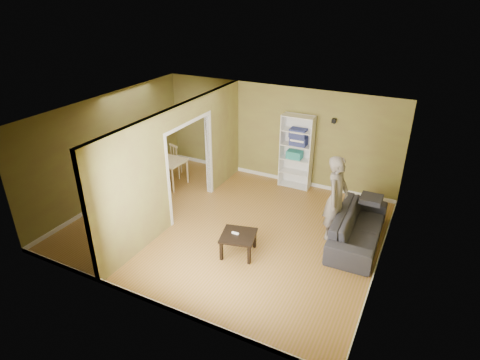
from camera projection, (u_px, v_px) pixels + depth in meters
name	position (u px, v px, depth m)	size (l,w,h in m)	color
room_shell	(227.00, 173.00, 8.44)	(6.50, 6.50, 6.50)	#A16A44
partition	(180.00, 163.00, 8.92)	(0.22, 5.50, 2.60)	olive
wall_speaker	(334.00, 121.00, 9.72)	(0.10, 0.10, 0.10)	black
sofa	(359.00, 223.00, 8.29)	(0.99, 2.30, 0.88)	black
person	(337.00, 191.00, 8.17)	(0.61, 0.79, 2.16)	slate
bookshelf	(297.00, 151.00, 10.40)	(0.82, 0.36, 1.96)	white
paper_box_teal	(294.00, 155.00, 10.42)	(0.39, 0.26, 0.20)	teal
paper_box_navy_b	(299.00, 141.00, 10.21)	(0.42, 0.27, 0.22)	navy
paper_box_navy_c	(298.00, 133.00, 10.13)	(0.42, 0.27, 0.21)	navy
coffee_table	(238.00, 238.00, 7.92)	(0.66, 0.66, 0.44)	black
game_controller	(235.00, 233.00, 7.92)	(0.15, 0.04, 0.03)	white
dining_table	(164.00, 162.00, 10.66)	(1.12, 0.75, 0.70)	beige
chair_left	(142.00, 164.00, 11.01)	(0.40, 0.40, 0.86)	tan
chair_near	(150.00, 176.00, 10.15)	(0.47, 0.47, 1.04)	tan
chair_far	(179.00, 160.00, 11.14)	(0.45, 0.45, 0.99)	tan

